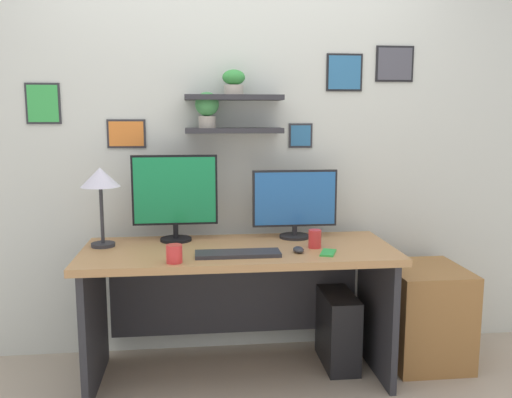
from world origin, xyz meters
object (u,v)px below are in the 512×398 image
at_px(monitor_left, 175,195).
at_px(keyboard, 238,254).
at_px(coffee_mug, 174,254).
at_px(drawer_cabinet, 424,314).
at_px(computer_mouse, 298,250).
at_px(desk_lamp, 100,183).
at_px(pen_cup, 315,239).
at_px(computer_tower_right, 338,329).
at_px(desk, 238,281).
at_px(cell_phone, 328,253).
at_px(monitor_right, 295,202).

bearing_deg(monitor_left, keyboard, -49.07).
relative_size(coffee_mug, drawer_cabinet, 0.16).
relative_size(computer_mouse, desk_lamp, 0.21).
distance_m(pen_cup, computer_tower_right, 0.63).
bearing_deg(coffee_mug, desk, 43.16).
bearing_deg(keyboard, monitor_left, 130.93).
height_order(cell_phone, pen_cup, pen_cup).
relative_size(desk_lamp, coffee_mug, 4.87).
height_order(keyboard, computer_tower_right, keyboard).
bearing_deg(monitor_right, monitor_left, 179.99).
xyz_separation_m(computer_mouse, drawer_cabinet, (0.81, 0.22, -0.48)).
bearing_deg(cell_phone, keyboard, -159.92).
xyz_separation_m(desk, cell_phone, (0.46, -0.23, 0.21)).
bearing_deg(desk, computer_tower_right, 3.59).
bearing_deg(computer_tower_right, keyboard, -157.25).
bearing_deg(cell_phone, monitor_left, 175.59).
relative_size(keyboard, coffee_mug, 4.89).
height_order(keyboard, pen_cup, pen_cup).
relative_size(pen_cup, computer_tower_right, 0.23).
height_order(monitor_left, pen_cup, monitor_left).
xyz_separation_m(drawer_cabinet, computer_tower_right, (-0.53, 0.01, -0.07)).
height_order(computer_mouse, coffee_mug, coffee_mug).
bearing_deg(computer_tower_right, drawer_cabinet, -1.08).
bearing_deg(keyboard, desk, 85.14).
bearing_deg(cell_phone, desk_lamp, -172.00).
distance_m(monitor_right, desk_lamp, 1.11).
xyz_separation_m(keyboard, computer_tower_right, (0.61, 0.26, -0.54)).
relative_size(monitor_right, keyboard, 1.14).
bearing_deg(computer_mouse, drawer_cabinet, 14.90).
height_order(desk, monitor_left, monitor_left).
height_order(keyboard, cell_phone, keyboard).
relative_size(desk_lamp, drawer_cabinet, 0.76).
bearing_deg(computer_mouse, desk, 148.19).
height_order(cell_phone, computer_tower_right, cell_phone).
distance_m(desk, monitor_left, 0.61).
bearing_deg(drawer_cabinet, desk, -178.61).
xyz_separation_m(monitor_left, cell_phone, (0.80, -0.39, -0.26)).
bearing_deg(monitor_right, computer_tower_right, -27.05).
bearing_deg(desk_lamp, monitor_right, 5.31).
distance_m(desk_lamp, drawer_cabinet, 2.04).
bearing_deg(monitor_right, computer_mouse, -96.99).
height_order(cell_phone, coffee_mug, coffee_mug).
height_order(monitor_left, cell_phone, monitor_left).
bearing_deg(drawer_cabinet, computer_mouse, -165.10).
xyz_separation_m(coffee_mug, computer_tower_right, (0.93, 0.36, -0.58)).
height_order(pen_cup, computer_tower_right, pen_cup).
xyz_separation_m(monitor_left, coffee_mug, (0.01, -0.48, -0.22)).
height_order(desk_lamp, drawer_cabinet, desk_lamp).
xyz_separation_m(desk_lamp, pen_cup, (1.16, -0.16, -0.31)).
xyz_separation_m(monitor_right, drawer_cabinet, (0.77, -0.13, -0.67)).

